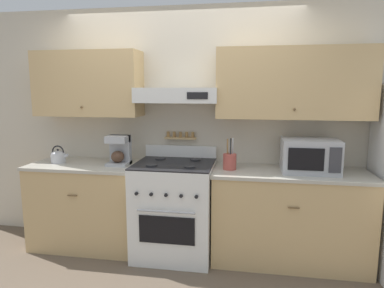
{
  "coord_description": "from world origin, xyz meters",
  "views": [
    {
      "loc": [
        0.74,
        -2.99,
        1.7
      ],
      "look_at": [
        0.18,
        0.26,
        1.16
      ],
      "focal_mm": 32.0,
      "sensor_mm": 36.0,
      "label": 1
    }
  ],
  "objects_px": {
    "stove_range": "(175,209)",
    "microwave": "(310,156)",
    "tea_kettle": "(58,156)",
    "coffee_maker": "(119,150)",
    "utensil_crock": "(230,161)"
  },
  "relations": [
    {
      "from": "stove_range",
      "to": "microwave",
      "type": "distance_m",
      "value": 1.43
    },
    {
      "from": "tea_kettle",
      "to": "coffee_maker",
      "type": "distance_m",
      "value": 0.68
    },
    {
      "from": "stove_range",
      "to": "utensil_crock",
      "type": "height_order",
      "value": "utensil_crock"
    },
    {
      "from": "stove_range",
      "to": "microwave",
      "type": "bearing_deg",
      "value": 2.2
    },
    {
      "from": "tea_kettle",
      "to": "coffee_maker",
      "type": "xyz_separation_m",
      "value": [
        0.68,
        0.02,
        0.08
      ]
    },
    {
      "from": "coffee_maker",
      "to": "microwave",
      "type": "height_order",
      "value": "microwave"
    },
    {
      "from": "tea_kettle",
      "to": "utensil_crock",
      "type": "distance_m",
      "value": 1.83
    },
    {
      "from": "tea_kettle",
      "to": "microwave",
      "type": "xyz_separation_m",
      "value": [
        2.58,
        0.02,
        0.09
      ]
    },
    {
      "from": "stove_range",
      "to": "tea_kettle",
      "type": "relative_size",
      "value": 5.44
    },
    {
      "from": "tea_kettle",
      "to": "utensil_crock",
      "type": "bearing_deg",
      "value": 0.0
    },
    {
      "from": "tea_kettle",
      "to": "coffee_maker",
      "type": "height_order",
      "value": "coffee_maker"
    },
    {
      "from": "microwave",
      "to": "utensil_crock",
      "type": "bearing_deg",
      "value": -178.65
    },
    {
      "from": "stove_range",
      "to": "coffee_maker",
      "type": "xyz_separation_m",
      "value": [
        -0.6,
        0.06,
        0.58
      ]
    },
    {
      "from": "tea_kettle",
      "to": "stove_range",
      "type": "bearing_deg",
      "value": -1.45
    },
    {
      "from": "tea_kettle",
      "to": "coffee_maker",
      "type": "relative_size",
      "value": 0.65
    }
  ]
}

